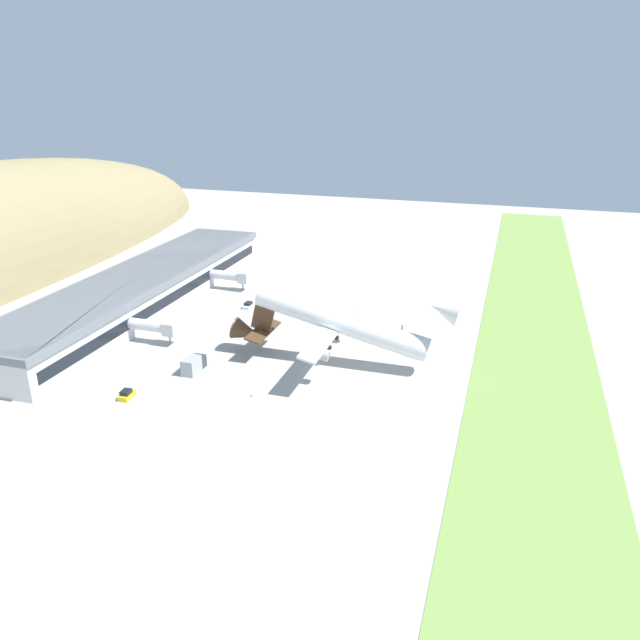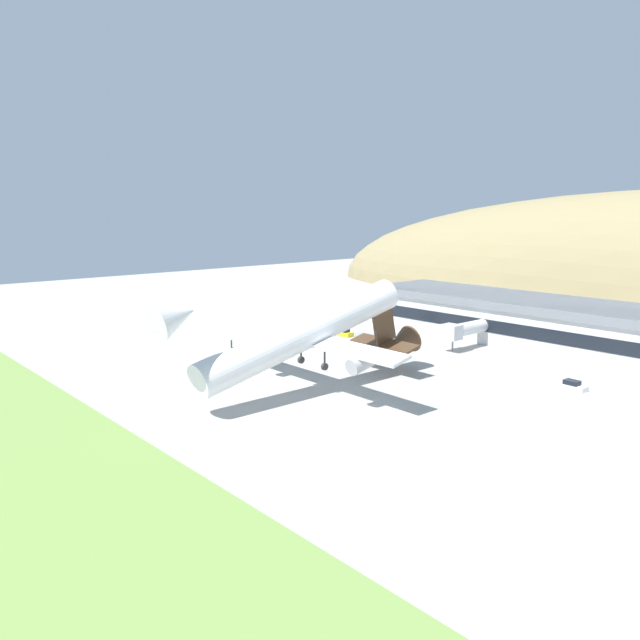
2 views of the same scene
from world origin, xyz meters
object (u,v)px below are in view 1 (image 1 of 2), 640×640
Objects in this scene: jetway_0 at (156,326)px; traffic_cone_0 at (251,395)px; service_car_0 at (127,395)px; fuel_truck at (193,365)px; terminal_building at (140,288)px; cargo_airplane at (337,322)px; jetway_1 at (232,276)px; service_car_1 at (249,305)px.

traffic_cone_0 is (-17.16, -30.14, -3.71)m from jetway_0.
fuel_truck is at bearing -24.95° from service_car_0.
terminal_building is 27.69× the size of service_car_0.
cargo_airplane is 23.87m from traffic_cone_0.
terminal_building reaches higher than jetway_0.
terminal_building is 43.87m from fuel_truck.
jetway_1 is at bearing 47.38° from cargo_airplane.
jetway_1 is (40.13, 0.09, -0.00)m from jetway_0.
jetway_1 reaches higher than fuel_truck.
jetway_1 is 64.88m from traffic_cone_0.
jetway_0 is 40.13m from jetway_1.
service_car_0 reaches higher than service_car_1.
jetway_0 is 41.54m from cargo_airplane.
fuel_truck is (-30.45, -31.38, -3.56)m from terminal_building.
jetway_1 is (20.45, -16.49, -1.12)m from terminal_building.
service_car_0 is at bearing -172.58° from jetway_1.
terminal_building is 9.00× the size of jetway_1.
traffic_cone_0 is at bearing -119.65° from jetway_0.
fuel_truck is (-10.77, -14.80, -2.44)m from jetway_0.
terminal_building is at bearing 141.11° from jetway_1.
jetway_0 is 34.88m from traffic_cone_0.
cargo_airplane is 12.81× the size of service_car_0.
traffic_cone_0 is (-44.80, -19.97, -0.35)m from service_car_1.
jetway_0 is 20.25× the size of traffic_cone_0.
jetway_1 is 56.30m from cargo_airplane.
traffic_cone_0 is at bearing 150.24° from cargo_airplane.
fuel_truck reaches higher than service_car_1.
jetway_0 is at bearing 53.96° from fuel_truck.
fuel_truck is (-50.90, -14.89, -2.44)m from jetway_1.
cargo_airplane is at bearing -106.87° from terminal_building.
jetway_1 reaches higher than service_car_0.
cargo_airplane is at bearing -63.90° from fuel_truck.
jetway_1 is 65.40m from service_car_0.
service_car_1 is at bearing -73.43° from terminal_building.
jetway_1 is at bearing 7.42° from service_car_0.
jetway_1 is 16.51m from service_car_1.
terminal_building is at bearing 29.36° from service_car_0.
cargo_airplane reaches higher than service_car_0.
traffic_cone_0 is at bearing -71.06° from service_car_0.
terminal_building is 25.76m from jetway_0.
service_car_0 is at bearing 108.94° from traffic_cone_0.
fuel_truck is (-12.93, 26.38, -7.40)m from cargo_airplane.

